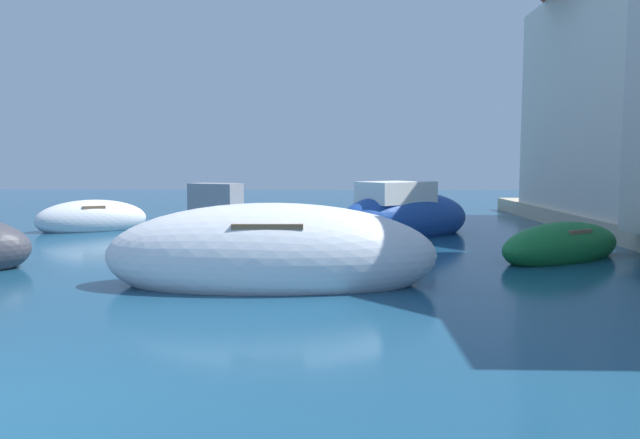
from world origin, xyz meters
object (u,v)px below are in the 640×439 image
moored_boat_1 (271,256)px  moored_boat_8 (222,220)px  moored_boat_2 (562,246)px  moored_boat_5 (404,217)px  moored_boat_3 (92,219)px

moored_boat_1 → moored_boat_8: 7.29m
moored_boat_1 → moored_boat_2: (5.74, 2.81, -0.20)m
moored_boat_1 → moored_boat_2: size_ratio=1.60×
moored_boat_2 → moored_boat_1: bearing=-7.7°
moored_boat_1 → moored_boat_5: (2.91, 6.91, 0.02)m
moored_boat_1 → moored_boat_5: moored_boat_5 is taller
moored_boat_1 → moored_boat_3: moored_boat_1 is taller
moored_boat_3 → moored_boat_1: bearing=-82.0°
moored_boat_8 → moored_boat_5: bearing=21.3°
moored_boat_2 → moored_boat_5: moored_boat_5 is taller
moored_boat_1 → moored_boat_8: (-2.14, 6.97, -0.07)m
moored_boat_5 → moored_boat_8: bearing=142.9°
moored_boat_5 → moored_boat_3: bearing=137.1°
moored_boat_5 → moored_boat_1: bearing=-149.3°
moored_boat_3 → moored_boat_8: 4.18m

